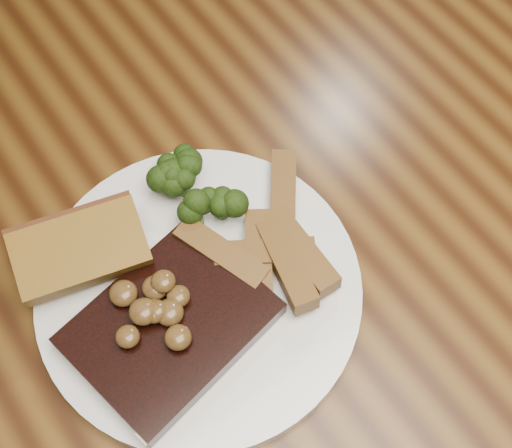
{
  "coord_description": "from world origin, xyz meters",
  "views": [
    {
      "loc": [
        -0.15,
        -0.23,
        1.31
      ],
      "look_at": [
        0.01,
        0.0,
        0.78
      ],
      "focal_mm": 50.0,
      "sensor_mm": 36.0,
      "label": 1
    }
  ],
  "objects": [
    {
      "name": "mushroom_pile",
      "position": [
        -0.1,
        -0.02,
        0.8
      ],
      "size": [
        0.06,
        0.06,
        0.03
      ],
      "primitive_type": null,
      "color": "brown",
      "rests_on": "steak"
    },
    {
      "name": "dining_table",
      "position": [
        0.0,
        0.0,
        0.66
      ],
      "size": [
        1.6,
        0.9,
        0.75
      ],
      "color": "#503210",
      "rests_on": "ground"
    },
    {
      "name": "potato_wedges",
      "position": [
        0.01,
        -0.03,
        0.77
      ],
      "size": [
        0.11,
        0.11,
        0.02
      ],
      "primitive_type": null,
      "color": "brown",
      "rests_on": "plate"
    },
    {
      "name": "steak_bone",
      "position": [
        -0.1,
        -0.08,
        0.77
      ],
      "size": [
        0.13,
        0.04,
        0.02
      ],
      "primitive_type": "cube",
      "rotation": [
        0.0,
        0.0,
        0.19
      ],
      "color": "beige",
      "rests_on": "plate"
    },
    {
      "name": "broccoli_cluster",
      "position": [
        -0.02,
        0.05,
        0.78
      ],
      "size": [
        0.07,
        0.07,
        0.04
      ],
      "primitive_type": null,
      "color": "#233A0D",
      "rests_on": "plate"
    },
    {
      "name": "garlic_bread",
      "position": [
        -0.13,
        0.06,
        0.77
      ],
      "size": [
        0.12,
        0.08,
        0.02
      ],
      "primitive_type": "cube",
      "rotation": [
        0.0,
        0.0,
        -0.26
      ],
      "color": "#8B6219",
      "rests_on": "plate"
    },
    {
      "name": "ground",
      "position": [
        0.0,
        0.0,
        0.0
      ],
      "size": [
        4.5,
        4.5,
        0.0
      ],
      "primitive_type": "plane",
      "color": "#381C0C",
      "rests_on": "ground"
    },
    {
      "name": "plate",
      "position": [
        -0.06,
        -0.01,
        0.76
      ],
      "size": [
        0.32,
        0.32,
        0.01
      ],
      "primitive_type": "cylinder",
      "rotation": [
        0.0,
        0.0,
        -0.2
      ],
      "color": "white",
      "rests_on": "dining_table"
    },
    {
      "name": "steak",
      "position": [
        -0.1,
        -0.03,
        0.77
      ],
      "size": [
        0.17,
        0.14,
        0.02
      ],
      "primitive_type": "cube",
      "rotation": [
        0.0,
        0.0,
        0.19
      ],
      "color": "black",
      "rests_on": "plate"
    }
  ]
}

